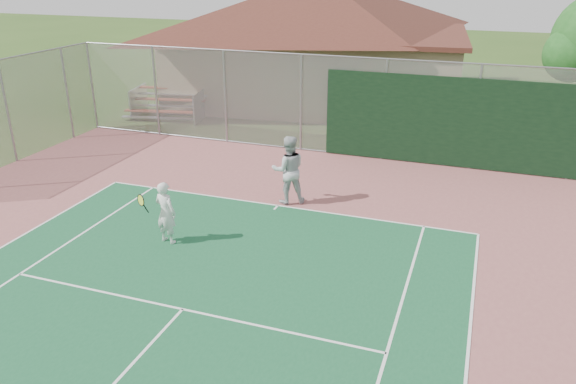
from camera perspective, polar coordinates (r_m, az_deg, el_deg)
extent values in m
cylinder|color=gray|center=(24.67, -19.28, 10.09)|extent=(0.08, 0.08, 3.50)
cylinder|color=gray|center=(22.94, -13.27, 9.89)|extent=(0.08, 0.08, 3.50)
cylinder|color=gray|center=(21.50, -6.39, 9.53)|extent=(0.08, 0.08, 3.50)
cylinder|color=gray|center=(20.41, 1.33, 8.96)|extent=(0.08, 0.08, 3.50)
cylinder|color=gray|center=(19.71, 9.73, 8.16)|extent=(0.08, 0.08, 3.50)
cylinder|color=gray|center=(19.45, 18.50, 7.14)|extent=(0.08, 0.08, 3.50)
cylinder|color=gray|center=(19.79, 4.21, 13.65)|extent=(20.00, 0.05, 0.05)
cylinder|color=gray|center=(20.59, 3.94, 4.12)|extent=(20.00, 0.05, 0.05)
cube|color=#999EA0|center=(20.13, 4.07, 8.72)|extent=(20.00, 0.02, 3.50)
cube|color=black|center=(19.45, 18.43, 6.53)|extent=(10.00, 0.04, 3.00)
cylinder|color=gray|center=(23.54, -21.51, 9.25)|extent=(0.08, 0.08, 3.50)
cylinder|color=gray|center=(21.42, -26.61, 7.25)|extent=(0.08, 0.08, 3.50)
cube|color=#999EA0|center=(21.42, -26.61, 7.25)|extent=(0.02, 9.00, 3.50)
cube|color=tan|center=(28.35, 3.15, 12.52)|extent=(13.88, 9.92, 3.28)
cube|color=#582B20|center=(28.11, 3.22, 15.92)|extent=(14.47, 10.52, 0.20)
cube|color=black|center=(23.72, 5.18, 9.29)|extent=(0.98, 0.06, 2.30)
cube|color=#943922|center=(25.45, -12.68, 8.00)|extent=(3.36, 0.98, 0.06)
cube|color=#B2B5BA|center=(25.28, -12.97, 7.35)|extent=(3.36, 0.95, 0.04)
cube|color=#943922|center=(25.87, -12.04, 9.18)|extent=(3.36, 0.98, 0.06)
cube|color=#B2B5BA|center=(25.69, -12.32, 8.54)|extent=(3.36, 0.95, 0.04)
cube|color=#943922|center=(26.30, -11.42, 10.32)|extent=(3.36, 0.98, 0.06)
cube|color=#B2B5BA|center=(26.12, -11.69, 9.70)|extent=(3.36, 0.95, 0.04)
cube|color=#B2B5BA|center=(26.75, -14.94, 8.97)|extent=(0.47, 1.99, 1.23)
cube|color=#B2B5BA|center=(25.14, -8.90, 8.62)|extent=(0.47, 1.99, 1.23)
sphere|color=#1A4E18|center=(24.08, 26.93, 12.40)|extent=(2.12, 2.12, 2.12)
imported|color=silver|center=(14.01, -12.30, -2.14)|extent=(0.64, 0.49, 1.59)
imported|color=#B4B7B9|center=(15.93, 0.05, 2.21)|extent=(1.20, 1.11, 1.98)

